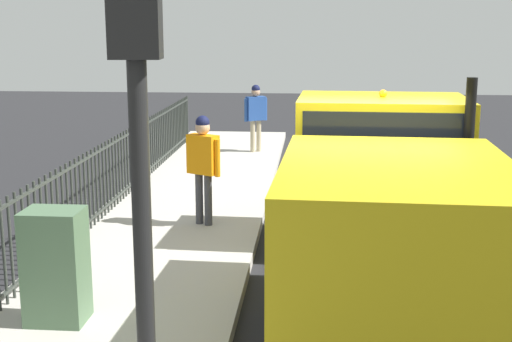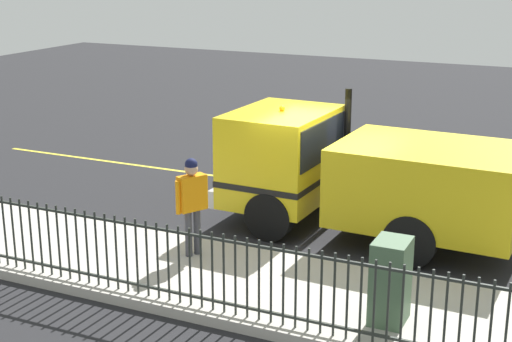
% 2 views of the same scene
% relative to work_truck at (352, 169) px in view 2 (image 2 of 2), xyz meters
% --- Properties ---
extents(ground_plane, '(51.10, 51.10, 0.00)m').
position_rel_work_truck_xyz_m(ground_plane, '(0.24, -0.41, -1.31)').
color(ground_plane, '#232326').
rests_on(ground_plane, ground).
extents(sidewalk_slab, '(2.92, 23.23, 0.17)m').
position_rel_work_truck_xyz_m(sidewalk_slab, '(3.25, -0.41, -1.23)').
color(sidewalk_slab, '#B7B2A8').
rests_on(sidewalk_slab, ground).
extents(lane_marking, '(0.12, 20.90, 0.01)m').
position_rel_work_truck_xyz_m(lane_marking, '(-2.38, -0.41, -1.31)').
color(lane_marking, yellow).
rests_on(lane_marking, ground).
extents(work_truck, '(2.67, 5.92, 2.70)m').
position_rel_work_truck_xyz_m(work_truck, '(0.00, 0.00, 0.00)').
color(work_truck, yellow).
rests_on(work_truck, ground).
extents(worker_standing, '(0.59, 0.44, 1.79)m').
position_rel_work_truck_xyz_m(worker_standing, '(2.71, -2.05, -0.05)').
color(worker_standing, orange).
rests_on(worker_standing, sidewalk_slab).
extents(iron_fence, '(0.04, 19.78, 1.25)m').
position_rel_work_truck_xyz_m(iron_fence, '(4.47, -0.41, -0.51)').
color(iron_fence, '#2D332D').
rests_on(iron_fence, sidewalk_slab).
extents(utility_cabinet, '(0.63, 0.49, 1.26)m').
position_rel_work_truck_xyz_m(utility_cabinet, '(3.71, 1.80, -0.51)').
color(utility_cabinet, '#4C6B4C').
rests_on(utility_cabinet, sidewalk_slab).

